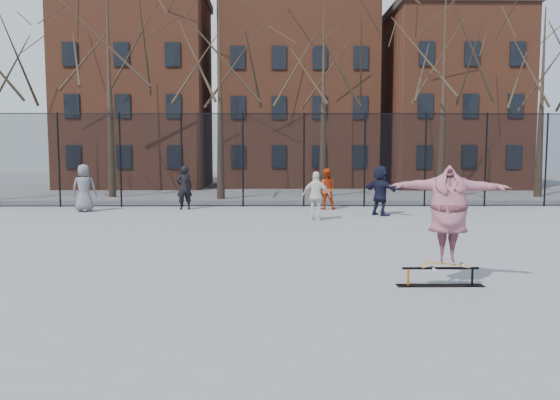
{
  "coord_description": "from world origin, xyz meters",
  "views": [
    {
      "loc": [
        -0.13,
        -10.26,
        2.47
      ],
      "look_at": [
        0.03,
        1.5,
        1.37
      ],
      "focal_mm": 35.0,
      "sensor_mm": 36.0,
      "label": 1
    }
  ],
  "objects_px": {
    "skateboard": "(447,264)",
    "bystander_grey": "(84,188)",
    "skater": "(449,214)",
    "bystander_navy": "(380,190)",
    "bystander_white": "(316,196)",
    "skate_rail": "(440,278)",
    "bystander_red": "(326,189)",
    "bystander_black": "(184,188)"
  },
  "relations": [
    {
      "from": "skateboard",
      "to": "bystander_black",
      "type": "height_order",
      "value": "bystander_black"
    },
    {
      "from": "skateboard",
      "to": "bystander_navy",
      "type": "height_order",
      "value": "bystander_navy"
    },
    {
      "from": "skate_rail",
      "to": "skateboard",
      "type": "xyz_separation_m",
      "value": [
        0.12,
        -0.0,
        0.26
      ]
    },
    {
      "from": "skater",
      "to": "bystander_grey",
      "type": "height_order",
      "value": "skater"
    },
    {
      "from": "bystander_navy",
      "to": "bystander_red",
      "type": "bearing_deg",
      "value": 4.65
    },
    {
      "from": "skater",
      "to": "bystander_red",
      "type": "xyz_separation_m",
      "value": [
        -0.97,
        12.62,
        -0.47
      ]
    },
    {
      "from": "bystander_grey",
      "to": "bystander_red",
      "type": "relative_size",
      "value": 1.12
    },
    {
      "from": "bystander_grey",
      "to": "bystander_black",
      "type": "bearing_deg",
      "value": -177.93
    },
    {
      "from": "skateboard",
      "to": "bystander_grey",
      "type": "bearing_deg",
      "value": 131.7
    },
    {
      "from": "skate_rail",
      "to": "bystander_red",
      "type": "xyz_separation_m",
      "value": [
        -0.85,
        12.62,
        0.7
      ]
    },
    {
      "from": "skater",
      "to": "bystander_navy",
      "type": "height_order",
      "value": "skater"
    },
    {
      "from": "skate_rail",
      "to": "skateboard",
      "type": "bearing_deg",
      "value": -0.0
    },
    {
      "from": "bystander_white",
      "to": "skateboard",
      "type": "bearing_deg",
      "value": 112.3
    },
    {
      "from": "bystander_white",
      "to": "bystander_navy",
      "type": "xyz_separation_m",
      "value": [
        2.5,
        1.43,
        0.09
      ]
    },
    {
      "from": "skate_rail",
      "to": "bystander_red",
      "type": "relative_size",
      "value": 0.94
    },
    {
      "from": "bystander_red",
      "to": "skateboard",
      "type": "bearing_deg",
      "value": 98.01
    },
    {
      "from": "skateboard",
      "to": "bystander_black",
      "type": "bearing_deg",
      "value": 118.2
    },
    {
      "from": "bystander_grey",
      "to": "bystander_white",
      "type": "xyz_separation_m",
      "value": [
        8.95,
        -2.8,
        -0.09
      ]
    },
    {
      "from": "bystander_red",
      "to": "bystander_navy",
      "type": "relative_size",
      "value": 0.89
    },
    {
      "from": "skateboard",
      "to": "skater",
      "type": "xyz_separation_m",
      "value": [
        0.0,
        0.0,
        0.91
      ]
    },
    {
      "from": "bystander_grey",
      "to": "bystander_navy",
      "type": "height_order",
      "value": "bystander_grey"
    },
    {
      "from": "bystander_black",
      "to": "bystander_white",
      "type": "distance_m",
      "value": 6.22
    },
    {
      "from": "bystander_red",
      "to": "bystander_white",
      "type": "xyz_separation_m",
      "value": [
        -0.68,
        -3.53,
        0.01
      ]
    },
    {
      "from": "skate_rail",
      "to": "bystander_grey",
      "type": "height_order",
      "value": "bystander_grey"
    },
    {
      "from": "skate_rail",
      "to": "bystander_navy",
      "type": "height_order",
      "value": "bystander_navy"
    },
    {
      "from": "skateboard",
      "to": "skater",
      "type": "relative_size",
      "value": 0.39
    },
    {
      "from": "skater",
      "to": "skate_rail",
      "type": "bearing_deg",
      "value": -166.68
    },
    {
      "from": "skateboard",
      "to": "bystander_navy",
      "type": "relative_size",
      "value": 0.44
    },
    {
      "from": "bystander_grey",
      "to": "bystander_red",
      "type": "distance_m",
      "value": 9.66
    },
    {
      "from": "bystander_grey",
      "to": "bystander_red",
      "type": "height_order",
      "value": "bystander_grey"
    },
    {
      "from": "bystander_grey",
      "to": "bystander_navy",
      "type": "xyz_separation_m",
      "value": [
        11.45,
        -1.38,
        -0.0
      ]
    },
    {
      "from": "skater",
      "to": "bystander_black",
      "type": "height_order",
      "value": "skater"
    },
    {
      "from": "skate_rail",
      "to": "bystander_black",
      "type": "bearing_deg",
      "value": 117.78
    },
    {
      "from": "bystander_red",
      "to": "bystander_navy",
      "type": "xyz_separation_m",
      "value": [
        1.82,
        -2.1,
        0.1
      ]
    },
    {
      "from": "bystander_navy",
      "to": "bystander_black",
      "type": "bearing_deg",
      "value": 38.28
    },
    {
      "from": "bystander_black",
      "to": "bystander_grey",
      "type": "bearing_deg",
      "value": -10.96
    },
    {
      "from": "bystander_white",
      "to": "skate_rail",
      "type": "bearing_deg",
      "value": 111.58
    },
    {
      "from": "skate_rail",
      "to": "bystander_red",
      "type": "bearing_deg",
      "value": 93.84
    },
    {
      "from": "skate_rail",
      "to": "skater",
      "type": "bearing_deg",
      "value": 0.0
    },
    {
      "from": "skater",
      "to": "bystander_white",
      "type": "xyz_separation_m",
      "value": [
        -1.64,
        9.09,
        -0.46
      ]
    },
    {
      "from": "bystander_black",
      "to": "bystander_navy",
      "type": "relative_size",
      "value": 0.96
    },
    {
      "from": "skater",
      "to": "bystander_black",
      "type": "distance_m",
      "value": 14.33
    }
  ]
}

